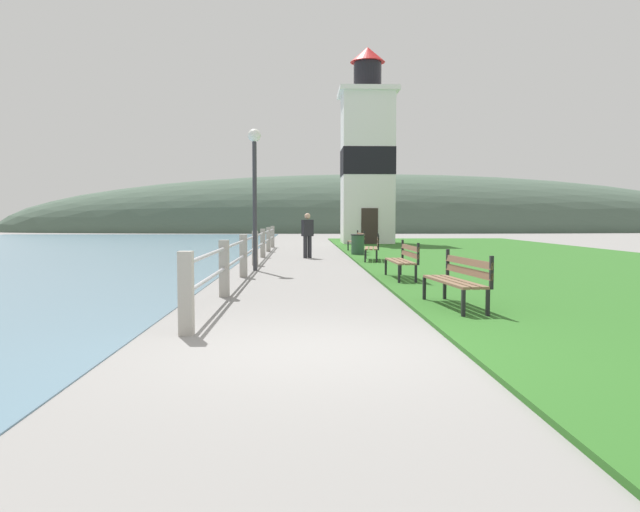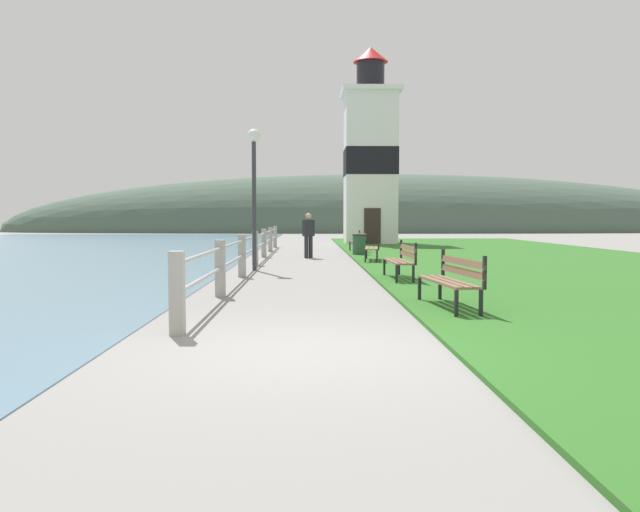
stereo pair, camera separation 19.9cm
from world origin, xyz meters
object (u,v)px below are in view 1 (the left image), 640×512
object	(u,v)px
park_bench_by_lighthouse	(357,240)
lamp_post	(255,173)
park_bench_far	(374,246)
park_bench_midway	(404,258)
trash_bin	(358,245)
lighthouse	(367,159)
park_bench_near	(459,277)
person_strolling	(307,234)

from	to	relation	value
park_bench_by_lighthouse	lamp_post	bearing A→B (deg)	62.22
park_bench_by_lighthouse	park_bench_far	bearing A→B (deg)	85.35
park_bench_midway	trash_bin	distance (m)	9.63
lighthouse	trash_bin	world-z (taller)	lighthouse
park_bench_far	lighthouse	distance (m)	15.03
park_bench_by_lighthouse	trash_bin	world-z (taller)	park_bench_by_lighthouse
park_bench_near	park_bench_midway	distance (m)	4.65
person_strolling	lamp_post	xyz separation A→B (m)	(-1.52, -5.38, 1.84)
park_bench_near	lighthouse	world-z (taller)	lighthouse
park_bench_by_lighthouse	person_strolling	world-z (taller)	person_strolling
trash_bin	lighthouse	bearing A→B (deg)	82.22
lamp_post	person_strolling	bearing A→B (deg)	74.19
park_bench_by_lighthouse	trash_bin	size ratio (longest dim) A/B	1.99
park_bench_midway	trash_bin	xyz separation A→B (m)	(-0.22, 9.63, -0.12)
park_bench_by_lighthouse	person_strolling	size ratio (longest dim) A/B	1.01
park_bench_near	lighthouse	distance (m)	25.60
park_bench_far	person_strolling	world-z (taller)	person_strolling
park_bench_far	trash_bin	size ratio (longest dim) A/B	2.31
park_bench_midway	trash_bin	world-z (taller)	park_bench_midway
lamp_post	park_bench_midway	bearing A→B (deg)	-39.14
park_bench_far	lamp_post	world-z (taller)	lamp_post
park_bench_near	lamp_post	size ratio (longest dim) A/B	0.50
park_bench_midway	park_bench_by_lighthouse	xyz separation A→B (m)	(-0.03, 11.82, -0.00)
lamp_post	park_bench_near	bearing A→B (deg)	-63.44
person_strolling	trash_bin	xyz separation A→B (m)	(1.97, 1.23, -0.47)
person_strolling	park_bench_by_lighthouse	bearing A→B (deg)	-61.24
park_bench_far	trash_bin	distance (m)	3.44
lighthouse	trash_bin	size ratio (longest dim) A/B	13.02
park_bench_far	person_strolling	xyz separation A→B (m)	(-2.20, 2.20, 0.36)
lighthouse	person_strolling	size ratio (longest dim) A/B	6.61
trash_bin	lamp_post	bearing A→B (deg)	-117.84
park_bench_by_lighthouse	lamp_post	world-z (taller)	lamp_post
park_bench_near	lamp_post	xyz separation A→B (m)	(-3.84, 7.67, 2.20)
park_bench_near	park_bench_far	world-z (taller)	same
lighthouse	lamp_post	bearing A→B (deg)	-105.86
park_bench_midway	park_bench_far	bearing A→B (deg)	-91.16
person_strolling	lighthouse	bearing A→B (deg)	-44.90
park_bench_near	park_bench_far	bearing A→B (deg)	-95.26
park_bench_far	trash_bin	world-z (taller)	park_bench_far
park_bench_far	lamp_post	distance (m)	5.37
park_bench_by_lighthouse	park_bench_near	bearing A→B (deg)	85.45
person_strolling	trash_bin	bearing A→B (deg)	-87.04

